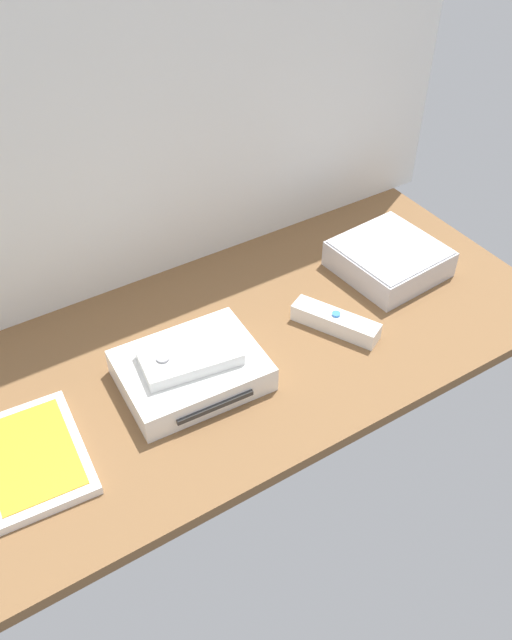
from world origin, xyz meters
TOP-DOWN VIEW (x-y plane):
  - ground_plane at (0.00, 0.00)cm, footprint 100.00×48.00cm
  - back_wall at (0.00, 24.60)cm, footprint 110.00×1.20cm
  - game_console at (-13.23, -2.79)cm, footprint 21.85×17.39cm
  - mini_computer at (29.96, 2.67)cm, footprint 18.25×18.25cm
  - game_case at (-38.57, -4.43)cm, footprint 14.98×19.96cm
  - remote_wand at (12.27, -4.95)cm, footprint 9.93×14.82cm
  - remote_classic_pad at (-13.36, -2.85)cm, footprint 15.43×10.05cm

SIDE VIEW (x-z plane):
  - ground_plane at x=0.00cm, z-range -2.00..0.00cm
  - game_case at x=-38.57cm, z-range -0.02..1.54cm
  - remote_wand at x=12.27cm, z-range -0.19..3.21cm
  - game_console at x=-13.23cm, z-range 0.00..4.40cm
  - mini_computer at x=29.96cm, z-range -0.01..5.29cm
  - remote_classic_pad at x=-13.36cm, z-range 4.21..6.61cm
  - back_wall at x=0.00cm, z-range 0.00..64.00cm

